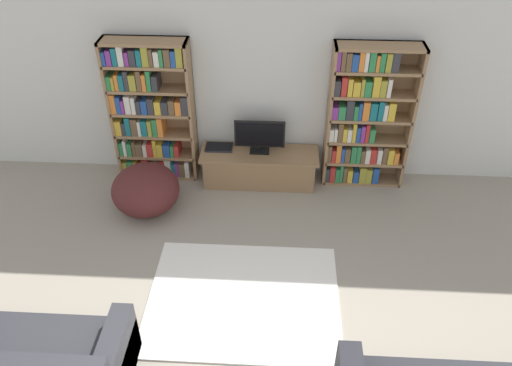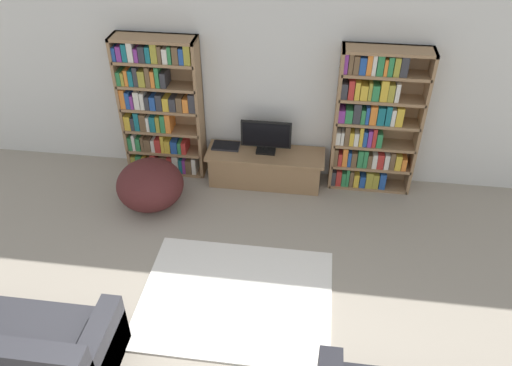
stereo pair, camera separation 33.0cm
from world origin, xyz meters
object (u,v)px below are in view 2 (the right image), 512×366
Objects in this scene: bookshelf_left at (159,108)px; beanbag_ottoman at (150,185)px; laptop at (226,146)px; couch_left_sectional at (20,352)px; bookshelf_right at (372,122)px; television at (266,136)px; tv_stand at (265,167)px.

beanbag_ottoman is (0.04, -0.76, -0.62)m from bookshelf_left.
couch_left_sectional reaches higher than laptop.
bookshelf_right reaches higher than laptop.
television is at bearing -176.14° from bookshelf_right.
bookshelf_left is at bearing 175.09° from tv_stand.
couch_left_sectional is (-1.19, -3.09, -0.19)m from laptop.
television reaches higher than tv_stand.
couch_left_sectional is (-2.97, -3.12, -0.65)m from bookshelf_right.
beanbag_ottoman is at bearing -163.50° from bookshelf_right.
bookshelf_left is 1.00× the size of bookshelf_right.
television is (1.35, -0.08, -0.25)m from bookshelf_left.
television is 0.40× the size of couch_left_sectional.
tv_stand is 3.45m from couch_left_sectional.
television reaches higher than couch_left_sectional.
bookshelf_right is 1.84m from laptop.
bookshelf_left is 1.52m from tv_stand.
television reaches higher than laptop.
bookshelf_right is at bearing 1.07° from laptop.
couch_left_sectional is at bearing -133.57° from bookshelf_right.
beanbag_ottoman is at bearing -152.71° from television.
beanbag_ottoman is (0.39, 2.36, 0.03)m from couch_left_sectional.
laptop is (0.83, -0.03, -0.46)m from bookshelf_left.
bookshelf_right is at bearing 46.43° from couch_left_sectional.
bookshelf_right is 1.18× the size of couch_left_sectional.
couch_left_sectional is (-1.71, -3.00, 0.04)m from tv_stand.
bookshelf_left is 1.23× the size of tv_stand.
beanbag_ottoman is (-2.57, -0.76, -0.62)m from bookshelf_right.
bookshelf_left reaches higher than couch_left_sectional.
bookshelf_right reaches higher than tv_stand.
beanbag_ottoman is at bearing 80.53° from couch_left_sectional.
bookshelf_right is at bearing 16.50° from beanbag_ottoman.
laptop is at bearing 174.30° from television.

